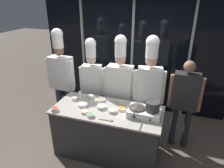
# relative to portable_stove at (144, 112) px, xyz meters

# --- Properties ---
(ground_plane) EXTENTS (24.00, 24.00, 0.00)m
(ground_plane) POSITION_rel_portable_stove_xyz_m (-0.61, 0.00, -0.95)
(ground_plane) COLOR brown
(window_wall_back) EXTENTS (4.37, 0.09, 2.70)m
(window_wall_back) POSITION_rel_portable_stove_xyz_m (-0.61, 1.78, 0.40)
(window_wall_back) COLOR black
(window_wall_back) RESTS_ON ground_plane
(demo_counter) EXTENTS (1.81, 0.81, 0.89)m
(demo_counter) POSITION_rel_portable_stove_xyz_m (-0.61, 0.00, -0.50)
(demo_counter) COLOR #2D2D30
(demo_counter) RESTS_ON ground_plane
(portable_stove) EXTENTS (0.50, 0.35, 0.12)m
(portable_stove) POSITION_rel_portable_stove_xyz_m (0.00, 0.00, 0.00)
(portable_stove) COLOR silver
(portable_stove) RESTS_ON demo_counter
(frying_pan) EXTENTS (0.26, 0.46, 0.04)m
(frying_pan) POSITION_rel_portable_stove_xyz_m (-0.12, -0.00, 0.08)
(frying_pan) COLOR #38332D
(frying_pan) RESTS_ON portable_stove
(stock_pot) EXTENTS (0.25, 0.22, 0.14)m
(stock_pot) POSITION_rel_portable_stove_xyz_m (0.12, 0.00, 0.14)
(stock_pot) COLOR #333335
(stock_pot) RESTS_ON portable_stove
(squeeze_bottle_clear) EXTENTS (0.05, 0.05, 0.20)m
(squeeze_bottle_clear) POSITION_rel_portable_stove_xyz_m (-1.18, 0.16, 0.03)
(squeeze_bottle_clear) COLOR white
(squeeze_bottle_clear) RESTS_ON demo_counter
(prep_bowl_ginger) EXTENTS (0.13, 0.13, 0.04)m
(prep_bowl_ginger) POSITION_rel_portable_stove_xyz_m (-0.92, -0.22, -0.03)
(prep_bowl_ginger) COLOR silver
(prep_bowl_ginger) RESTS_ON demo_counter
(prep_bowl_chili_flakes) EXTENTS (0.12, 0.12, 0.06)m
(prep_bowl_chili_flakes) POSITION_rel_portable_stove_xyz_m (-1.41, -0.31, -0.03)
(prep_bowl_chili_flakes) COLOR silver
(prep_bowl_chili_flakes) RESTS_ON demo_counter
(prep_bowl_carrots) EXTENTS (0.12, 0.12, 0.04)m
(prep_bowl_carrots) POSITION_rel_portable_stove_xyz_m (-0.38, 0.04, -0.03)
(prep_bowl_carrots) COLOR silver
(prep_bowl_carrots) RESTS_ON demo_counter
(prep_bowl_shrimp) EXTENTS (0.11, 0.11, 0.05)m
(prep_bowl_shrimp) POSITION_rel_portable_stove_xyz_m (-1.28, 0.12, -0.03)
(prep_bowl_shrimp) COLOR silver
(prep_bowl_shrimp) RESTS_ON demo_counter
(prep_bowl_bean_sprouts) EXTENTS (0.16, 0.16, 0.05)m
(prep_bowl_bean_sprouts) POSITION_rel_portable_stove_xyz_m (-0.71, 0.00, -0.03)
(prep_bowl_bean_sprouts) COLOR silver
(prep_bowl_bean_sprouts) RESTS_ON demo_counter
(prep_bowl_scallions) EXTENTS (0.12, 0.12, 0.05)m
(prep_bowl_scallions) POSITION_rel_portable_stove_xyz_m (-0.78, -0.29, -0.03)
(prep_bowl_scallions) COLOR silver
(prep_bowl_scallions) RESTS_ON demo_counter
(prep_bowl_noodles) EXTENTS (0.14, 0.14, 0.05)m
(prep_bowl_noodles) POSITION_rel_portable_stove_xyz_m (-0.50, -0.06, -0.03)
(prep_bowl_noodles) COLOR silver
(prep_bowl_noodles) RESTS_ON demo_counter
(prep_bowl_chicken) EXTENTS (0.11, 0.11, 0.05)m
(prep_bowl_chicken) POSITION_rel_portable_stove_xyz_m (-1.04, 0.28, -0.03)
(prep_bowl_chicken) COLOR silver
(prep_bowl_chicken) RESTS_ON demo_counter
(prep_bowl_mushrooms) EXTENTS (0.16, 0.16, 0.04)m
(prep_bowl_mushrooms) POSITION_rel_portable_stove_xyz_m (-0.81, 0.23, -0.04)
(prep_bowl_mushrooms) COLOR silver
(prep_bowl_mushrooms) RESTS_ON demo_counter
(prep_bowl_onion) EXTENTS (0.16, 0.16, 0.05)m
(prep_bowl_onion) POSITION_rel_portable_stove_xyz_m (-1.03, -0.04, -0.03)
(prep_bowl_onion) COLOR silver
(prep_bowl_onion) RESTS_ON demo_counter
(serving_spoon_slotted) EXTENTS (0.25, 0.13, 0.02)m
(serving_spoon_slotted) POSITION_rel_portable_stove_xyz_m (-0.42, 0.20, -0.05)
(serving_spoon_slotted) COLOR olive
(serving_spoon_slotted) RESTS_ON demo_counter
(serving_spoon_solid) EXTENTS (0.22, 0.05, 0.02)m
(serving_spoon_solid) POSITION_rel_portable_stove_xyz_m (-0.48, -0.30, -0.05)
(serving_spoon_solid) COLOR olive
(serving_spoon_solid) RESTS_ON demo_counter
(chef_head) EXTENTS (0.62, 0.27, 2.05)m
(chef_head) POSITION_rel_portable_stove_xyz_m (-1.83, 0.62, 0.22)
(chef_head) COLOR #2D3856
(chef_head) RESTS_ON ground_plane
(chef_sous) EXTENTS (0.49, 0.25, 1.90)m
(chef_sous) POSITION_rel_portable_stove_xyz_m (-1.17, 0.66, 0.18)
(chef_sous) COLOR #2D3856
(chef_sous) RESTS_ON ground_plane
(chef_line) EXTENTS (0.62, 0.25, 2.00)m
(chef_line) POSITION_rel_portable_stove_xyz_m (-0.58, 0.64, 0.17)
(chef_line) COLOR #2D3856
(chef_line) RESTS_ON ground_plane
(chef_pastry) EXTENTS (0.55, 0.29, 2.03)m
(chef_pastry) POSITION_rel_portable_stove_xyz_m (-0.03, 0.57, 0.24)
(chef_pastry) COLOR #232326
(chef_pastry) RESTS_ON ground_plane
(person_guest) EXTENTS (0.55, 0.23, 1.66)m
(person_guest) POSITION_rel_portable_stove_xyz_m (0.59, 0.60, 0.06)
(person_guest) COLOR #232326
(person_guest) RESTS_ON ground_plane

